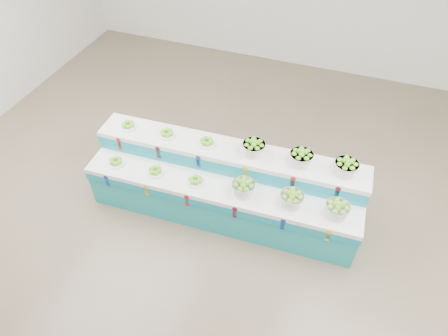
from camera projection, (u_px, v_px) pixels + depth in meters
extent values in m
plane|color=brown|center=(224.00, 232.00, 5.87)|extent=(10.00, 10.00, 0.00)
cylinder|color=white|center=(116.00, 161.00, 5.82)|extent=(0.26, 0.26, 0.10)
cylinder|color=white|center=(155.00, 170.00, 5.69)|extent=(0.26, 0.26, 0.10)
cylinder|color=white|center=(196.00, 180.00, 5.56)|extent=(0.26, 0.26, 0.10)
cylinder|color=white|center=(128.00, 125.00, 5.94)|extent=(0.26, 0.26, 0.10)
cylinder|color=white|center=(167.00, 133.00, 5.81)|extent=(0.26, 0.26, 0.10)
cylinder|color=white|center=(207.00, 141.00, 5.67)|extent=(0.26, 0.26, 0.10)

